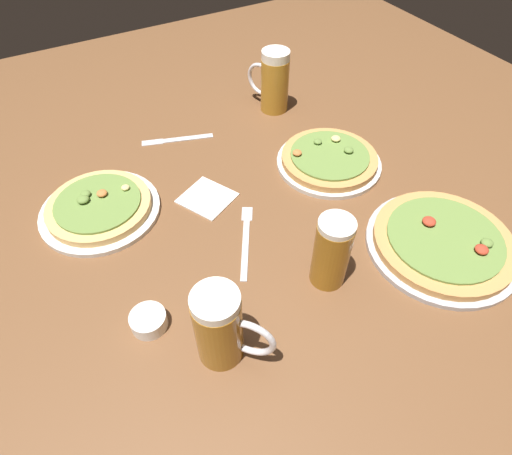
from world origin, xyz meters
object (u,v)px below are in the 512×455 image
Objects in this scene: pizza_plate_near at (443,242)px; beer_mug_dark at (274,81)px; pizza_plate_side at (329,160)px; fork_spare at (246,239)px; beer_mug_pale at (221,327)px; knife_right at (178,139)px; napkin_folded at (207,197)px; pizza_plate_far at (99,207)px; beer_mug_amber at (331,250)px; ramekin_sauce at (149,321)px.

pizza_plate_near is 0.68m from beer_mug_dark.
pizza_plate_side is 1.40× the size of fork_spare.
pizza_plate_near is 1.67× the size of fork_spare.
beer_mug_dark is 0.83m from beer_mug_pale.
napkin_folded is at bearing -96.29° from knife_right.
beer_mug_pale is at bearing -126.97° from fork_spare.
knife_right is at bearing -178.37° from beer_mug_dark.
napkin_folded is at bearing 69.31° from beer_mug_pale.
pizza_plate_far is 1.40× the size of knife_right.
knife_right is at bearing 83.71° from napkin_folded.
pizza_plate_far is 0.63m from beer_mug_dark.
pizza_plate_near is 0.28m from beer_mug_amber.
ramekin_sauce is (-0.00, -0.35, -0.00)m from pizza_plate_far.
beer_mug_pale reaches higher than fork_spare.
pizza_plate_side is (0.58, -0.12, 0.00)m from pizza_plate_far.
pizza_plate_near reaches higher than ramekin_sauce.
knife_right is at bearing 88.63° from fork_spare.
beer_mug_dark is at bearing 52.79° from fork_spare.
beer_mug_dark is at bearing 1.63° from knife_right.
napkin_folded is at bearing 109.70° from beer_mug_amber.
beer_mug_amber is at bearing -10.79° from ramekin_sauce.
beer_mug_amber reaches higher than ramekin_sauce.
beer_mug_pale is at bearing -78.14° from pizza_plate_far.
napkin_folded is (-0.12, 0.34, -0.08)m from beer_mug_amber.
knife_right is (0.17, 0.65, -0.08)m from beer_mug_pale.
pizza_plate_near is at bearing -11.77° from ramekin_sauce.
beer_mug_amber is 0.38m from ramekin_sauce.
ramekin_sauce is 0.28m from fork_spare.
beer_mug_dark is 2.64× the size of ramekin_sauce.
beer_mug_pale is 0.88× the size of fork_spare.
knife_right is (-0.09, 0.60, -0.08)m from beer_mug_amber.
pizza_plate_far is at bearing 168.27° from pizza_plate_side.
pizza_plate_far is at bearing 89.67° from ramekin_sauce.
pizza_plate_near reaches higher than napkin_folded.
knife_right is (0.27, 0.18, -0.01)m from pizza_plate_far.
beer_mug_pale reaches higher than pizza_plate_near.
pizza_plate_far is 0.35m from ramekin_sauce.
beer_mug_pale is at bearing -49.63° from ramekin_sauce.
beer_mug_amber is at bearing -110.83° from beer_mug_dark.
pizza_plate_far is at bearing 142.72° from pizza_plate_near.
ramekin_sauce is at bearing 169.21° from beer_mug_amber.
pizza_plate_far is at bearing 130.98° from beer_mug_amber.
napkin_folded is (-0.35, -0.27, -0.09)m from beer_mug_dark.
beer_mug_dark reaches higher than fork_spare.
fork_spare is (-0.33, -0.44, -0.09)m from beer_mug_dark.
pizza_plate_near is at bearing -37.28° from pizza_plate_far.
fork_spare is at bearing -43.51° from pizza_plate_far.
beer_mug_pale reaches higher than knife_right.
beer_mug_dark is (-0.04, 0.67, 0.07)m from pizza_plate_near.
pizza_plate_side is at bearing 53.51° from beer_mug_amber.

